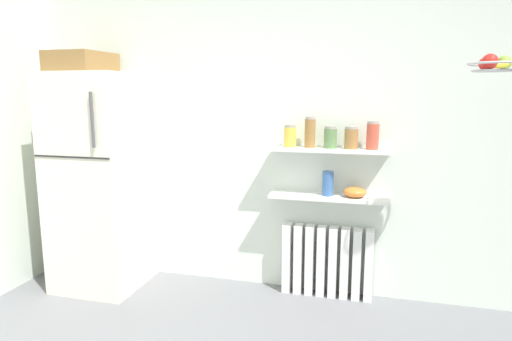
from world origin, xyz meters
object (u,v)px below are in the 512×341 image
(hanging_fruit_basket, at_px, (495,64))
(storage_jar_3, at_px, (351,138))
(refrigerator, at_px, (99,178))
(radiator, at_px, (327,261))
(storage_jar_4, at_px, (373,136))
(vase, at_px, (328,183))
(storage_jar_2, at_px, (330,137))
(storage_jar_0, at_px, (290,136))
(storage_jar_1, at_px, (310,132))
(shelf_bowl, at_px, (355,192))

(hanging_fruit_basket, bearing_deg, storage_jar_3, 151.44)
(storage_jar_3, xyz_separation_m, hanging_fruit_basket, (0.82, -0.45, 0.49))
(refrigerator, relative_size, radiator, 2.71)
(storage_jar_3, height_order, storage_jar_4, storage_jar_4)
(vase, bearing_deg, storage_jar_3, 0.00)
(storage_jar_2, bearing_deg, radiator, 90.00)
(refrigerator, bearing_deg, storage_jar_0, 8.16)
(storage_jar_1, relative_size, storage_jar_4, 1.13)
(hanging_fruit_basket, bearing_deg, vase, 155.55)
(storage_jar_1, relative_size, storage_jar_3, 1.40)
(storage_jar_2, bearing_deg, storage_jar_4, 0.00)
(radiator, bearing_deg, vase, -106.35)
(shelf_bowl, bearing_deg, vase, 180.00)
(refrigerator, distance_m, vase, 1.86)
(storage_jar_3, bearing_deg, shelf_bowl, -0.00)
(storage_jar_2, xyz_separation_m, storage_jar_3, (0.15, 0.00, 0.00))
(hanging_fruit_basket, bearing_deg, shelf_bowl, 150.16)
(refrigerator, relative_size, storage_jar_0, 11.26)
(storage_jar_1, height_order, storage_jar_2, storage_jar_1)
(storage_jar_0, bearing_deg, shelf_bowl, 0.00)
(hanging_fruit_basket, bearing_deg, storage_jar_0, 160.76)
(storage_jar_3, bearing_deg, storage_jar_0, -180.00)
(storage_jar_0, distance_m, storage_jar_3, 0.46)
(storage_jar_1, xyz_separation_m, shelf_bowl, (0.35, -0.00, -0.44))
(radiator, relative_size, storage_jar_0, 4.16)
(radiator, height_order, storage_jar_2, storage_jar_2)
(refrigerator, bearing_deg, storage_jar_2, 6.82)
(storage_jar_0, height_order, storage_jar_4, storage_jar_4)
(storage_jar_0, relative_size, storage_jar_3, 1.02)
(radiator, distance_m, storage_jar_4, 1.06)
(radiator, relative_size, storage_jar_3, 4.23)
(refrigerator, xyz_separation_m, storage_jar_1, (1.70, 0.22, 0.39))
(storage_jar_0, bearing_deg, hanging_fruit_basket, -19.24)
(vase, relative_size, shelf_bowl, 1.09)
(radiator, distance_m, shelf_bowl, 0.62)
(vase, bearing_deg, hanging_fruit_basket, -24.45)
(storage_jar_0, height_order, vase, storage_jar_0)
(storage_jar_1, bearing_deg, refrigerator, -172.57)
(storage_jar_1, height_order, storage_jar_3, storage_jar_1)
(shelf_bowl, bearing_deg, storage_jar_2, -180.00)
(radiator, distance_m, storage_jar_0, 1.04)
(radiator, relative_size, shelf_bowl, 4.08)
(refrigerator, xyz_separation_m, hanging_fruit_basket, (2.83, -0.23, 0.85))
(storage_jar_3, bearing_deg, refrigerator, -173.69)
(radiator, xyz_separation_m, storage_jar_3, (0.15, -0.03, 0.99))
(storage_jar_0, bearing_deg, vase, 0.00)
(storage_jar_4, height_order, shelf_bowl, storage_jar_4)
(storage_jar_4, bearing_deg, storage_jar_0, 180.00)
(storage_jar_0, relative_size, storage_jar_4, 0.82)
(storage_jar_1, bearing_deg, storage_jar_2, -0.00)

